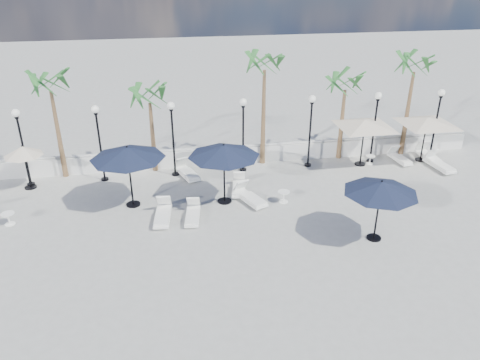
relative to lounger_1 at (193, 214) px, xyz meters
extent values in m
plane|color=gray|center=(2.95, -1.97, -0.22)|extent=(100.00, 100.00, 0.00)
cube|color=silver|center=(2.95, 5.53, 0.23)|extent=(26.00, 0.30, 0.90)
cube|color=silver|center=(2.95, 5.53, 0.75)|extent=(26.00, 0.12, 0.08)
cylinder|color=black|center=(-7.55, 4.53, -0.17)|extent=(0.36, 0.36, 0.10)
cylinder|color=black|center=(-7.55, 4.53, 1.53)|extent=(0.10, 0.10, 3.50)
cylinder|color=black|center=(-7.55, 4.53, 3.23)|extent=(0.18, 0.18, 0.10)
sphere|color=white|center=(-7.55, 4.53, 3.44)|extent=(0.36, 0.36, 0.36)
cylinder|color=black|center=(-4.05, 4.53, -0.17)|extent=(0.36, 0.36, 0.10)
cylinder|color=black|center=(-4.05, 4.53, 1.53)|extent=(0.10, 0.10, 3.50)
cylinder|color=black|center=(-4.05, 4.53, 3.23)|extent=(0.18, 0.18, 0.10)
sphere|color=white|center=(-4.05, 4.53, 3.44)|extent=(0.36, 0.36, 0.36)
cylinder|color=black|center=(-0.55, 4.53, -0.17)|extent=(0.36, 0.36, 0.10)
cylinder|color=black|center=(-0.55, 4.53, 1.53)|extent=(0.10, 0.10, 3.50)
cylinder|color=black|center=(-0.55, 4.53, 3.23)|extent=(0.18, 0.18, 0.10)
sphere|color=white|center=(-0.55, 4.53, 3.44)|extent=(0.36, 0.36, 0.36)
cylinder|color=black|center=(2.95, 4.53, -0.17)|extent=(0.36, 0.36, 0.10)
cylinder|color=black|center=(2.95, 4.53, 1.53)|extent=(0.10, 0.10, 3.50)
cylinder|color=black|center=(2.95, 4.53, 3.23)|extent=(0.18, 0.18, 0.10)
sphere|color=white|center=(2.95, 4.53, 3.44)|extent=(0.36, 0.36, 0.36)
cylinder|color=black|center=(6.45, 4.53, -0.17)|extent=(0.36, 0.36, 0.10)
cylinder|color=black|center=(6.45, 4.53, 1.53)|extent=(0.10, 0.10, 3.50)
cylinder|color=black|center=(6.45, 4.53, 3.23)|extent=(0.18, 0.18, 0.10)
sphere|color=white|center=(6.45, 4.53, 3.44)|extent=(0.36, 0.36, 0.36)
cylinder|color=black|center=(9.95, 4.53, -0.17)|extent=(0.36, 0.36, 0.10)
cylinder|color=black|center=(9.95, 4.53, 1.53)|extent=(0.10, 0.10, 3.50)
cylinder|color=black|center=(9.95, 4.53, 3.23)|extent=(0.18, 0.18, 0.10)
sphere|color=white|center=(9.95, 4.53, 3.44)|extent=(0.36, 0.36, 0.36)
cylinder|color=black|center=(13.45, 4.53, -0.17)|extent=(0.36, 0.36, 0.10)
cylinder|color=black|center=(13.45, 4.53, 1.53)|extent=(0.10, 0.10, 3.50)
cylinder|color=black|center=(13.45, 4.53, 3.23)|extent=(0.18, 0.18, 0.10)
sphere|color=white|center=(13.45, 4.53, 3.44)|extent=(0.36, 0.36, 0.36)
cone|color=brown|center=(-6.05, 5.33, 1.98)|extent=(0.28, 0.28, 4.40)
cone|color=brown|center=(-1.55, 5.33, 1.58)|extent=(0.28, 0.28, 3.60)
cone|color=brown|center=(4.15, 5.33, 2.28)|extent=(0.28, 0.28, 5.00)
cone|color=brown|center=(8.45, 5.33, 1.68)|extent=(0.28, 0.28, 3.80)
cone|color=brown|center=(12.15, 5.33, 2.08)|extent=(0.28, 0.28, 4.60)
cube|color=white|center=(0.00, -0.02, -0.08)|extent=(0.81, 1.80, 0.09)
cube|color=white|center=(-0.03, -0.25, 0.02)|extent=(0.70, 1.24, 0.09)
cube|color=white|center=(0.09, 0.68, 0.27)|extent=(0.60, 0.48, 0.54)
cube|color=white|center=(0.06, 4.23, -0.07)|extent=(1.22, 1.99, 0.10)
cube|color=white|center=(0.14, 3.98, 0.04)|extent=(0.98, 1.40, 0.10)
cube|color=white|center=(-0.20, 4.95, 0.31)|extent=(0.71, 0.62, 0.59)
cube|color=white|center=(2.35, 2.19, -0.08)|extent=(0.94, 1.88, 0.10)
cube|color=white|center=(2.30, 1.95, 0.03)|extent=(0.79, 1.30, 0.10)
cube|color=white|center=(2.49, 2.90, 0.28)|extent=(0.63, 0.53, 0.56)
cube|color=white|center=(-1.25, 0.14, -0.07)|extent=(0.83, 1.95, 0.10)
cube|color=white|center=(-1.28, -0.11, 0.04)|extent=(0.73, 1.33, 0.10)
cube|color=white|center=(-1.17, 0.91, 0.31)|extent=(0.64, 0.51, 0.59)
cube|color=white|center=(2.69, 1.06, -0.07)|extent=(1.36, 2.01, 0.10)
cube|color=white|center=(2.80, 0.83, 0.04)|extent=(1.07, 1.42, 0.10)
cube|color=white|center=(2.38, 1.77, 0.31)|extent=(0.73, 0.66, 0.60)
cube|color=white|center=(11.53, 4.23, -0.09)|extent=(0.74, 1.72, 0.09)
cube|color=white|center=(11.56, 4.00, 0.01)|extent=(0.65, 1.18, 0.09)
cube|color=white|center=(11.45, 4.90, 0.25)|extent=(0.56, 0.45, 0.52)
cube|color=white|center=(13.14, 3.03, -0.07)|extent=(0.88, 2.00, 0.10)
cube|color=white|center=(13.18, 2.77, 0.05)|extent=(0.76, 1.37, 0.10)
cube|color=white|center=(13.05, 3.81, 0.32)|extent=(0.66, 0.53, 0.60)
cube|color=white|center=(13.19, 4.23, -0.06)|extent=(0.73, 1.99, 0.11)
cube|color=white|center=(13.18, 3.96, 0.05)|extent=(0.67, 1.35, 0.11)
cube|color=white|center=(13.22, 5.02, 0.33)|extent=(0.63, 0.49, 0.62)
cylinder|color=white|center=(-7.57, 0.81, -0.21)|extent=(0.42, 0.42, 0.03)
cylinder|color=white|center=(-7.57, 0.81, 0.03)|extent=(0.06, 0.06, 0.50)
cylinder|color=white|center=(-7.57, 0.81, 0.29)|extent=(0.54, 0.54, 0.03)
cylinder|color=white|center=(4.18, 0.83, -0.21)|extent=(0.42, 0.42, 0.03)
cylinder|color=white|center=(4.18, 0.83, 0.03)|extent=(0.06, 0.06, 0.51)
cylinder|color=white|center=(4.18, 0.83, 0.30)|extent=(0.55, 0.55, 0.03)
cylinder|color=white|center=(9.81, 4.23, -0.21)|extent=(0.37, 0.37, 0.03)
cylinder|color=white|center=(9.81, 4.23, 0.00)|extent=(0.06, 0.06, 0.45)
cylinder|color=white|center=(9.81, 4.23, 0.23)|extent=(0.49, 0.49, 0.03)
cylinder|color=black|center=(-2.55, 1.66, -0.19)|extent=(0.63, 0.63, 0.07)
cylinder|color=black|center=(-2.55, 1.66, 1.15)|extent=(0.08, 0.08, 2.74)
cone|color=black|center=(-2.55, 1.66, 2.31)|extent=(3.24, 3.24, 0.50)
sphere|color=black|center=(-2.55, 1.66, 2.59)|extent=(0.09, 0.09, 0.09)
cylinder|color=black|center=(1.55, 1.29, -0.19)|extent=(0.63, 0.63, 0.07)
cylinder|color=black|center=(1.55, 1.29, 1.13)|extent=(0.08, 0.08, 2.71)
cone|color=black|center=(1.55, 1.29, 2.29)|extent=(3.16, 3.16, 0.51)
sphere|color=black|center=(1.55, 1.29, 2.57)|extent=(0.09, 0.09, 0.09)
cylinder|color=black|center=(6.98, -2.70, -0.19)|extent=(0.57, 0.57, 0.06)
cylinder|color=black|center=(6.98, -2.70, 1.00)|extent=(0.07, 0.07, 2.46)
cone|color=black|center=(6.98, -2.70, 2.05)|extent=(2.86, 2.86, 0.46)
sphere|color=black|center=(6.98, -2.70, 2.30)|extent=(0.08, 0.08, 0.08)
cylinder|color=black|center=(12.74, 4.23, -0.19)|extent=(0.55, 0.55, 0.06)
cylinder|color=black|center=(12.74, 4.23, 0.98)|extent=(0.07, 0.07, 2.41)
pyramid|color=beige|center=(12.74, 4.23, 2.22)|extent=(5.35, 5.35, 0.37)
cylinder|color=black|center=(9.26, 4.23, -0.19)|extent=(0.57, 0.57, 0.07)
cylinder|color=black|center=(9.26, 4.23, 1.02)|extent=(0.08, 0.08, 2.48)
pyramid|color=beige|center=(9.26, 4.23, 2.29)|extent=(5.39, 5.39, 0.39)
cylinder|color=black|center=(-7.50, 4.23, -0.19)|extent=(0.56, 0.56, 0.06)
cylinder|color=black|center=(-7.50, 4.23, 0.82)|extent=(0.07, 0.07, 2.09)
cone|color=beige|center=(-7.50, 4.23, 1.69)|extent=(1.79, 1.79, 0.45)
sphere|color=black|center=(-7.50, 4.23, 1.94)|extent=(0.08, 0.08, 0.08)
camera|label=1|loc=(-0.84, -17.29, 9.97)|focal=35.00mm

